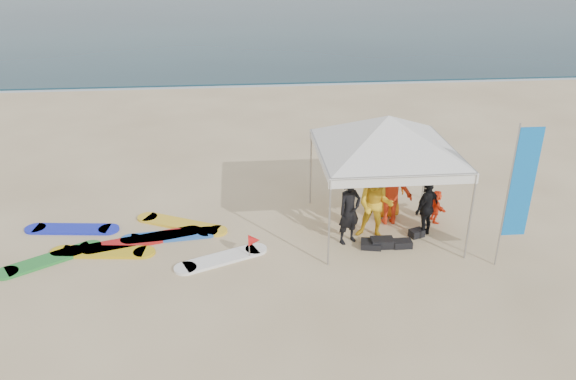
% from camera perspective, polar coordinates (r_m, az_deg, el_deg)
% --- Properties ---
extents(ground, '(120.00, 120.00, 0.00)m').
position_cam_1_polar(ground, '(12.75, 2.09, -9.82)').
color(ground, beige).
rests_on(ground, ground).
extents(shoreline_foam, '(160.00, 1.20, 0.01)m').
position_cam_1_polar(shoreline_foam, '(29.52, -2.37, 10.73)').
color(shoreline_foam, silver).
rests_on(shoreline_foam, ground).
extents(person_black_a, '(0.76, 0.67, 1.76)m').
position_cam_1_polar(person_black_a, '(14.11, 6.25, -2.13)').
color(person_black_a, black).
rests_on(person_black_a, ground).
extents(person_yellow, '(1.11, 1.00, 1.89)m').
position_cam_1_polar(person_yellow, '(14.35, 8.84, -1.49)').
color(person_yellow, yellow).
rests_on(person_yellow, ground).
extents(person_orange_a, '(1.24, 0.72, 1.92)m').
position_cam_1_polar(person_orange_a, '(15.18, 10.39, -0.01)').
color(person_orange_a, red).
rests_on(person_orange_a, ground).
extents(person_black_b, '(0.95, 0.86, 1.55)m').
position_cam_1_polar(person_black_b, '(14.84, 13.91, -1.77)').
color(person_black_b, black).
rests_on(person_black_b, ground).
extents(person_orange_b, '(0.99, 0.71, 1.89)m').
position_cam_1_polar(person_orange_b, '(15.56, 10.17, 0.57)').
color(person_orange_b, orange).
rests_on(person_orange_b, ground).
extents(person_seated, '(0.28, 0.86, 0.92)m').
position_cam_1_polar(person_seated, '(15.71, 14.80, -1.61)').
color(person_seated, '#FF3E16').
rests_on(person_seated, ground).
extents(canopy_tent, '(4.75, 4.75, 3.58)m').
position_cam_1_polar(canopy_tent, '(14.06, 10.21, 7.41)').
color(canopy_tent, '#A5A5A8').
rests_on(canopy_tent, ground).
extents(feather_flag, '(0.60, 0.04, 3.54)m').
position_cam_1_polar(feather_flag, '(13.57, 22.55, 0.48)').
color(feather_flag, '#A5A5A8').
rests_on(feather_flag, ground).
extents(marker_pennant, '(0.28, 0.28, 0.64)m').
position_cam_1_polar(marker_pennant, '(13.53, -3.48, -5.13)').
color(marker_pennant, '#A5A5A8').
rests_on(marker_pennant, ground).
extents(gear_pile, '(1.80, 0.85, 0.22)m').
position_cam_1_polar(gear_pile, '(14.47, 10.21, -5.20)').
color(gear_pile, black).
rests_on(gear_pile, ground).
extents(surfboard_spread, '(6.06, 3.18, 0.07)m').
position_cam_1_polar(surfboard_spread, '(14.88, -15.32, -5.10)').
color(surfboard_spread, blue).
rests_on(surfboard_spread, ground).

